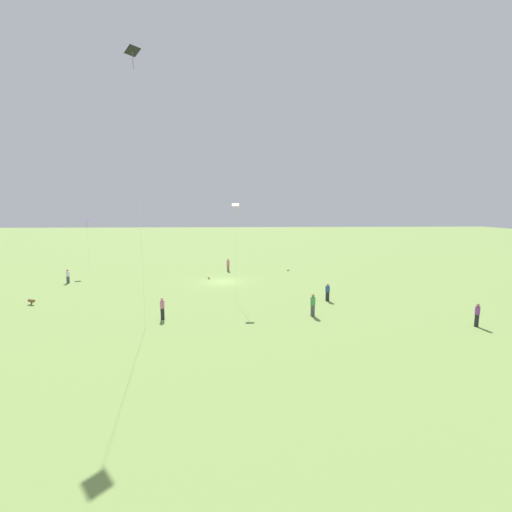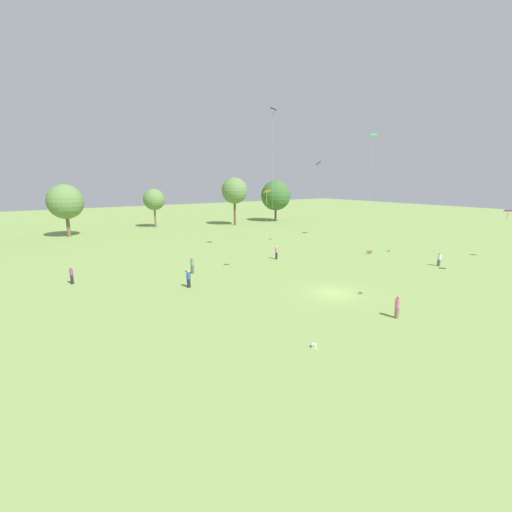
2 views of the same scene
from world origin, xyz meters
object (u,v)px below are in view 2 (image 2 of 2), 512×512
at_px(person_3, 276,253).
at_px(picnic_bag_2, 389,251).
at_px(picnic_bag_1, 314,346).
at_px(kite_3, 267,197).
at_px(person_5, 192,265).
at_px(kite_2, 273,120).
at_px(person_2, 398,307).
at_px(person_4, 189,279).
at_px(dog_0, 369,251).
at_px(kite_0, 373,140).
at_px(kite_4, 318,167).
at_px(kite_5, 508,213).
at_px(person_1, 72,275).
at_px(picnic_bag_0, 361,293).
at_px(person_0, 439,259).

relative_size(person_3, picnic_bag_2, 4.66).
bearing_deg(picnic_bag_1, kite_3, 64.49).
xyz_separation_m(person_3, person_5, (-12.12, -0.27, 0.02)).
height_order(kite_2, picnic_bag_2, kite_2).
height_order(person_2, person_4, person_2).
height_order(person_3, dog_0, person_3).
relative_size(person_2, kite_3, 0.19).
bearing_deg(kite_0, kite_4, -98.89).
distance_m(person_2, kite_5, 19.79).
bearing_deg(kite_5, kite_0, -3.47).
bearing_deg(kite_2, kite_0, -4.05).
height_order(kite_0, kite_2, kite_2).
height_order(person_1, kite_4, kite_4).
distance_m(person_3, picnic_bag_2, 17.47).
bearing_deg(picnic_bag_0, person_1, 139.34).
bearing_deg(picnic_bag_2, person_1, 168.41).
distance_m(person_1, person_5, 12.09).
bearing_deg(picnic_bag_2, kite_4, 125.33).
bearing_deg(dog_0, kite_2, 89.54).
relative_size(person_2, picnic_bag_1, 4.89).
relative_size(person_0, person_4, 0.97).
xyz_separation_m(person_2, kite_0, (25.56, 22.96, 15.69)).
xyz_separation_m(person_5, picnic_bag_2, (28.70, -5.17, -0.79)).
bearing_deg(person_5, person_3, 28.35).
distance_m(kite_5, picnic_bag_1, 28.14).
height_order(person_0, person_4, person_4).
xyz_separation_m(person_1, picnic_bag_1, (10.82, -23.58, -0.78)).
distance_m(kite_3, kite_4, 18.83).
height_order(person_0, kite_5, kite_5).
xyz_separation_m(person_1, person_2, (19.28, -23.70, -0.03)).
xyz_separation_m(person_1, dog_0, (36.74, -7.66, -0.55)).
relative_size(person_3, person_4, 1.05).
xyz_separation_m(picnic_bag_0, picnic_bag_2, (18.85, 10.21, -0.00)).
distance_m(kite_3, kite_5, 24.96).
relative_size(kite_2, picnic_bag_2, 50.37).
xyz_separation_m(person_2, person_3, (4.52, 20.86, 0.03)).
bearing_deg(dog_0, person_5, 108.85).
distance_m(person_3, kite_0, 26.31).
height_order(person_0, kite_0, kite_0).
distance_m(person_0, person_4, 30.12).
bearing_deg(person_5, kite_2, 37.30).
height_order(person_2, picnic_bag_0, person_2).
height_order(person_5, kite_4, kite_4).
bearing_deg(kite_0, person_0, -25.13).
bearing_deg(kite_2, person_1, 174.04).
height_order(person_4, kite_0, kite_0).
height_order(person_5, picnic_bag_0, person_5).
bearing_deg(person_2, person_1, -100.69).
bearing_deg(kite_4, person_2, 65.82).
distance_m(kite_2, kite_5, 28.33).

